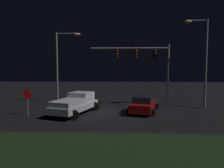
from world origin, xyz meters
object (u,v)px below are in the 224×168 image
Objects in this scene: traffic_signal_gantry at (145,60)px; stop_sign at (27,97)px; pickup_truck at (76,103)px; street_lamp_right at (202,53)px; car_sedan at (143,104)px; street_lamp_left at (62,58)px.

traffic_signal_gantry reaches higher than stop_sign.
street_lamp_right reaches higher than pickup_truck.
car_sedan is 5.58m from traffic_signal_gantry.
stop_sign is (-3.94, -0.85, 0.56)m from pickup_truck.
car_sedan is at bearing -158.43° from street_lamp_right.
street_lamp_left reaches higher than stop_sign.
street_lamp_right is (14.75, -2.79, 0.35)m from street_lamp_left.
car_sedan is 0.54× the size of street_lamp_right.
street_lamp_left reaches higher than traffic_signal_gantry.
street_lamp_right is 16.85m from stop_sign.
pickup_truck is 6.05m from car_sedan.
street_lamp_left is 7.73m from stop_sign.
stop_sign is (-10.46, -5.31, -3.34)m from traffic_signal_gantry.
street_lamp_right reaches higher than traffic_signal_gantry.
car_sedan is 0.59× the size of street_lamp_left.
pickup_truck is at bearing -165.33° from street_lamp_right.
stop_sign is at bearing -165.93° from street_lamp_right.
street_lamp_left is (-2.78, 5.92, 4.10)m from pickup_truck.
street_lamp_right is at bearing -57.53° from pickup_truck.
pickup_truck is 8.81m from traffic_signal_gantry.
street_lamp_right is at bearing 14.07° from stop_sign.
street_lamp_right is (11.96, 3.13, 4.45)m from pickup_truck.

